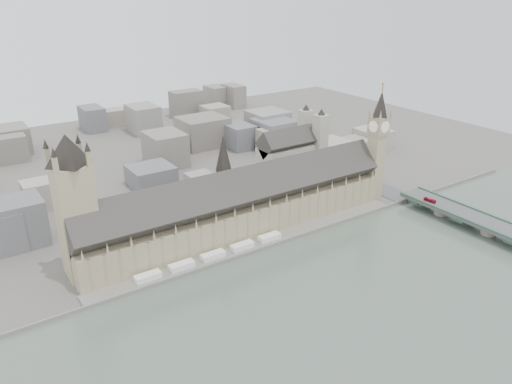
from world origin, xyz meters
TOP-DOWN VIEW (x-y plane):
  - ground at (0.00, 0.00)m, footprint 900.00×900.00m
  - river_thames at (0.00, -165.00)m, footprint 600.00×600.00m
  - embankment_wall at (0.00, -15.00)m, footprint 600.00×1.50m
  - river_terrace at (0.00, -7.50)m, footprint 270.00×15.00m
  - terrace_tents at (-40.00, -7.00)m, footprint 118.00×7.00m
  - palace_of_westminster at (0.00, 19.70)m, footprint 265.00×40.73m
  - elizabeth_tower at (138.00, 8.00)m, footprint 17.00×17.00m
  - victoria_tower at (-122.00, 26.00)m, footprint 30.00×30.00m
  - central_tower at (-10.00, 26.00)m, footprint 13.00×13.00m
  - westminster_bridge at (162.00, -87.50)m, footprint 25.00×325.00m
  - westminster_abbey at (110.92, 95.00)m, footprint 68.00×36.00m
  - city_skyline_inland at (0.00, 245.00)m, footprint 720.00×360.00m
  - park_trees at (-10.00, 60.00)m, footprint 110.00×30.00m
  - red_bus_north at (156.02, -41.44)m, footprint 4.03×10.94m

SIDE VIEW (x-z plane):
  - ground at x=0.00m, z-range 0.00..0.00m
  - river_thames at x=0.00m, z-range 0.00..0.00m
  - river_terrace at x=0.00m, z-range 0.00..2.00m
  - embankment_wall at x=0.00m, z-range 0.00..3.00m
  - terrace_tents at x=-40.00m, z-range 2.00..6.00m
  - westminster_bridge at x=162.00m, z-range 0.00..10.25m
  - park_trees at x=-10.00m, z-range 0.00..15.00m
  - red_bus_north at x=156.02m, z-range 10.25..13.23m
  - city_skyline_inland at x=0.00m, z-range 0.00..38.00m
  - palace_of_westminster at x=0.00m, z-range -5.02..50.43m
  - westminster_abbey at x=110.92m, z-range -6.92..57.08m
  - victoria_tower at x=-122.00m, z-range 5.20..105.20m
  - central_tower at x=-10.00m, z-range 33.92..81.92m
  - elizabeth_tower at x=138.00m, z-range 4.34..111.84m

